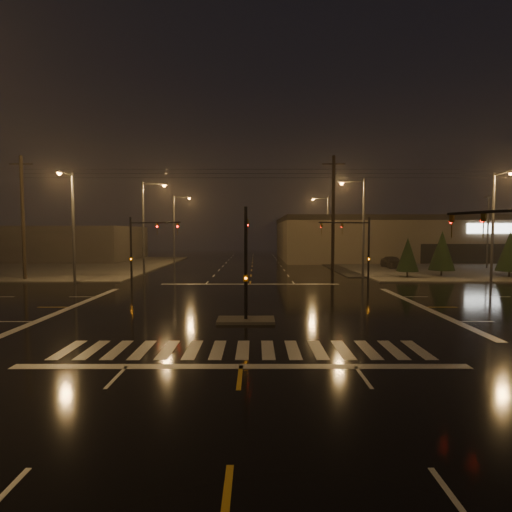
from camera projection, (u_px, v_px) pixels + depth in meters
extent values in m
plane|color=black|center=(247.00, 307.00, 24.90)|extent=(140.00, 140.00, 0.00)
cube|color=#474540|center=(470.00, 266.00, 54.86)|extent=(36.00, 36.00, 0.12)
cube|color=#474540|center=(34.00, 266.00, 54.82)|extent=(36.00, 36.00, 0.12)
cube|color=#474540|center=(246.00, 320.00, 20.90)|extent=(3.00, 1.60, 0.15)
cube|color=beige|center=(243.00, 350.00, 15.91)|extent=(15.00, 2.60, 0.01)
cube|color=beige|center=(241.00, 366.00, 13.92)|extent=(16.00, 0.50, 0.01)
cube|color=beige|center=(250.00, 284.00, 35.88)|extent=(16.00, 0.50, 0.01)
cube|color=#776E55|center=(450.00, 239.00, 70.63)|extent=(60.00, 28.00, 7.00)
cube|color=black|center=(451.00, 220.00, 70.43)|extent=(60.20, 28.20, 0.80)
cube|color=white|center=(499.00, 228.00, 56.45)|extent=(9.00, 0.20, 1.40)
cube|color=black|center=(498.00, 254.00, 56.72)|extent=(22.00, 0.15, 2.80)
cube|color=#3B3534|center=(43.00, 243.00, 66.63)|extent=(30.00, 18.00, 5.60)
cylinder|color=black|center=(246.00, 265.00, 20.72)|extent=(0.18, 0.18, 6.00)
cylinder|color=black|center=(247.00, 218.00, 22.82)|extent=(0.12, 4.50, 0.12)
imported|color=#594707|center=(247.00, 220.00, 24.84)|extent=(0.16, 0.20, 1.00)
cube|color=#594707|center=(246.00, 278.00, 20.77)|extent=(0.25, 0.18, 0.35)
cylinder|color=black|center=(369.00, 251.00, 35.21)|extent=(0.18, 0.18, 6.00)
cylinder|color=black|center=(345.00, 223.00, 34.20)|extent=(4.74, 1.82, 0.12)
imported|color=#594707|center=(321.00, 223.00, 33.43)|extent=(0.24, 0.22, 1.00)
cube|color=#594707|center=(369.00, 259.00, 35.25)|extent=(0.25, 0.18, 0.35)
cylinder|color=black|center=(131.00, 251.00, 35.19)|extent=(0.18, 0.18, 6.00)
cylinder|color=black|center=(155.00, 223.00, 34.19)|extent=(4.74, 1.82, 0.12)
imported|color=#594707|center=(178.00, 223.00, 33.42)|extent=(0.24, 0.22, 1.00)
cube|color=#594707|center=(131.00, 259.00, 35.23)|extent=(0.25, 0.18, 0.35)
cylinder|color=black|center=(488.00, 212.00, 15.97)|extent=(1.48, 3.80, 0.12)
imported|color=#594707|center=(452.00, 215.00, 17.66)|extent=(0.22, 0.24, 1.00)
cylinder|color=#38383A|center=(143.00, 229.00, 42.56)|extent=(0.24, 0.24, 10.00)
cylinder|color=#38383A|center=(154.00, 184.00, 42.27)|extent=(2.40, 0.14, 0.14)
cube|color=#38383A|center=(164.00, 184.00, 42.27)|extent=(0.70, 0.30, 0.18)
sphere|color=orange|center=(164.00, 185.00, 42.28)|extent=(0.32, 0.32, 0.32)
cylinder|color=#38383A|center=(174.00, 230.00, 58.53)|extent=(0.24, 0.24, 10.00)
cylinder|color=#38383A|center=(182.00, 197.00, 58.24)|extent=(2.40, 0.14, 0.14)
cube|color=#38383A|center=(189.00, 197.00, 58.24)|extent=(0.70, 0.30, 0.18)
sphere|color=orange|center=(189.00, 198.00, 58.25)|extent=(0.32, 0.32, 0.32)
cylinder|color=#38383A|center=(364.00, 229.00, 40.58)|extent=(0.24, 0.24, 10.00)
cylinder|color=#38383A|center=(352.00, 181.00, 40.29)|extent=(2.40, 0.14, 0.14)
cube|color=#38383A|center=(342.00, 182.00, 40.29)|extent=(0.70, 0.30, 0.18)
sphere|color=orange|center=(342.00, 183.00, 40.30)|extent=(0.32, 0.32, 0.32)
cylinder|color=#38383A|center=(328.00, 230.00, 60.54)|extent=(0.24, 0.24, 10.00)
cylinder|color=#38383A|center=(320.00, 198.00, 60.25)|extent=(2.40, 0.14, 0.14)
cube|color=#38383A|center=(313.00, 198.00, 60.25)|extent=(0.70, 0.30, 0.18)
sphere|color=orange|center=(313.00, 199.00, 60.26)|extent=(0.32, 0.32, 0.32)
cylinder|color=#38383A|center=(73.00, 229.00, 36.07)|extent=(0.24, 0.24, 10.00)
cylinder|color=#38383A|center=(66.00, 173.00, 34.58)|extent=(0.14, 2.40, 0.14)
cube|color=#38383A|center=(59.00, 172.00, 33.48)|extent=(0.30, 0.70, 0.18)
sphere|color=orange|center=(59.00, 173.00, 33.49)|extent=(0.32, 0.32, 0.32)
cylinder|color=#38383A|center=(493.00, 229.00, 36.09)|extent=(0.24, 0.24, 10.00)
cylinder|color=#38383A|center=(503.00, 173.00, 34.60)|extent=(0.14, 2.40, 0.14)
cube|color=#38383A|center=(511.00, 172.00, 33.51)|extent=(0.30, 0.70, 0.18)
sphere|color=orange|center=(511.00, 173.00, 33.52)|extent=(0.32, 0.32, 0.32)
cylinder|color=black|center=(23.00, 218.00, 38.50)|extent=(0.32, 0.32, 12.00)
cube|color=black|center=(21.00, 164.00, 38.18)|extent=(2.20, 0.12, 0.12)
cylinder|color=black|center=(333.00, 218.00, 38.52)|extent=(0.32, 0.32, 12.00)
cube|color=black|center=(334.00, 164.00, 38.20)|extent=(2.20, 0.12, 0.12)
cylinder|color=black|center=(407.00, 275.00, 40.67)|extent=(0.18, 0.18, 0.70)
cone|color=black|center=(408.00, 254.00, 40.54)|extent=(2.19, 2.19, 3.42)
cylinder|color=black|center=(441.00, 273.00, 41.81)|extent=(0.18, 0.18, 0.70)
cone|color=black|center=(442.00, 251.00, 41.67)|extent=(2.62, 2.62, 4.10)
cylinder|color=black|center=(509.00, 274.00, 40.85)|extent=(0.18, 0.18, 0.70)
cone|color=black|center=(510.00, 251.00, 40.71)|extent=(2.64, 2.64, 4.12)
imported|color=black|center=(392.00, 262.00, 51.20)|extent=(1.97, 4.83, 1.64)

